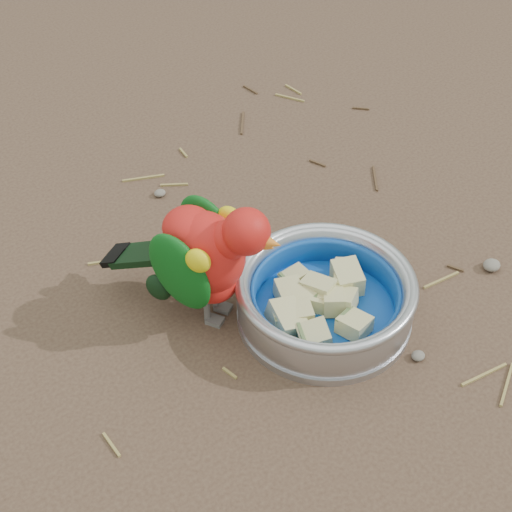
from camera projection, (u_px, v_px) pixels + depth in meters
ground at (283, 299)px, 0.94m from camera, size 60.00×60.00×0.00m
food_bowl at (324, 313)px, 0.92m from camera, size 0.20×0.20×0.02m
bowl_wall at (326, 295)px, 0.90m from camera, size 0.20×0.20×0.04m
fruit_wedges at (325, 299)px, 0.90m from camera, size 0.12×0.12×0.03m
lory_parrot at (206, 262)px, 0.87m from camera, size 0.18×0.22×0.16m
ground_debris at (270, 295)px, 0.95m from camera, size 0.90×0.80×0.01m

